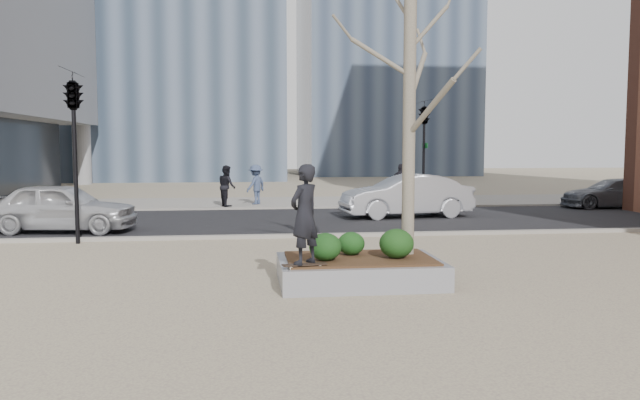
{
  "coord_description": "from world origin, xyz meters",
  "views": [
    {
      "loc": [
        -1.12,
        -11.33,
        2.55
      ],
      "look_at": [
        0.5,
        2.0,
        1.4
      ],
      "focal_mm": 35.0,
      "sensor_mm": 36.0,
      "label": 1
    }
  ],
  "objects": [
    {
      "name": "ground",
      "position": [
        0.0,
        0.0,
        0.0
      ],
      "size": [
        120.0,
        120.0,
        0.0
      ],
      "primitive_type": "plane",
      "color": "tan",
      "rests_on": "ground"
    },
    {
      "name": "pedestrian_b",
      "position": [
        -0.62,
        16.12,
        0.89
      ],
      "size": [
        1.21,
        1.28,
        1.74
      ],
      "primitive_type": "imported",
      "rotation": [
        0.0,
        0.0,
        4.03
      ],
      "color": "#3A4969",
      "rests_on": "far_sidewalk"
    },
    {
      "name": "police_car",
      "position": [
        -6.53,
        7.87,
        0.76
      ],
      "size": [
        4.5,
        2.25,
        1.47
      ],
      "primitive_type": "imported",
      "rotation": [
        0.0,
        0.0,
        1.45
      ],
      "color": "#BABABE",
      "rests_on": "street"
    },
    {
      "name": "shrub_middle",
      "position": [
        0.89,
        0.27,
        0.71
      ],
      "size": [
        0.52,
        0.52,
        0.44
      ],
      "primitive_type": "ellipsoid",
      "color": "#153F14",
      "rests_on": "planter_mulch"
    },
    {
      "name": "car_third",
      "position": [
        14.04,
        12.79,
        0.62
      ],
      "size": [
        4.27,
        2.02,
        1.2
      ],
      "primitive_type": "imported",
      "rotation": [
        0.0,
        0.0,
        4.63
      ],
      "color": "#51545C",
      "rests_on": "street"
    },
    {
      "name": "pedestrian_a",
      "position": [
        -1.86,
        15.26,
        0.9
      ],
      "size": [
        0.92,
        1.03,
        1.75
      ],
      "primitive_type": "imported",
      "rotation": [
        0.0,
        0.0,
        1.93
      ],
      "color": "black",
      "rests_on": "far_sidewalk"
    },
    {
      "name": "skateboard",
      "position": [
        -0.1,
        -0.71,
        0.49
      ],
      "size": [
        0.8,
        0.34,
        0.08
      ],
      "primitive_type": null,
      "rotation": [
        0.0,
        0.0,
        0.18
      ],
      "color": "black",
      "rests_on": "planter"
    },
    {
      "name": "skateboarder",
      "position": [
        -0.1,
        -0.71,
        1.39
      ],
      "size": [
        0.74,
        0.74,
        1.73
      ],
      "primitive_type": "imported",
      "rotation": [
        0.0,
        0.0,
        3.91
      ],
      "color": "black",
      "rests_on": "skateboard"
    },
    {
      "name": "far_sidewalk",
      "position": [
        0.0,
        17.0,
        0.01
      ],
      "size": [
        60.0,
        6.0,
        0.02
      ],
      "primitive_type": "cube",
      "color": "gray",
      "rests_on": "ground"
    },
    {
      "name": "planter_mulch",
      "position": [
        1.0,
        0.0,
        0.47
      ],
      "size": [
        2.7,
        1.7,
        0.04
      ],
      "primitive_type": "cube",
      "color": "#382314",
      "rests_on": "planter"
    },
    {
      "name": "pedestrian_c",
      "position": [
        5.71,
        15.32,
        0.91
      ],
      "size": [
        1.13,
        0.83,
        1.78
      ],
      "primitive_type": "imported",
      "rotation": [
        0.0,
        0.0,
        2.71
      ],
      "color": "black",
      "rests_on": "far_sidewalk"
    },
    {
      "name": "shrub_left",
      "position": [
        0.32,
        -0.25,
        0.74
      ],
      "size": [
        0.59,
        0.59,
        0.5
      ],
      "primitive_type": "ellipsoid",
      "color": "#103311",
      "rests_on": "planter_mulch"
    },
    {
      "name": "sycamore_tree",
      "position": [
        2.0,
        0.3,
        3.79
      ],
      "size": [
        2.8,
        2.8,
        6.6
      ],
      "primitive_type": null,
      "color": "gray",
      "rests_on": "planter_mulch"
    },
    {
      "name": "traffic_light_far",
      "position": [
        6.5,
        14.6,
        2.25
      ],
      "size": [
        0.6,
        2.48,
        4.5
      ],
      "primitive_type": null,
      "color": "black",
      "rests_on": "ground"
    },
    {
      "name": "car_silver",
      "position": [
        4.66,
        10.49,
        0.79
      ],
      "size": [
        4.82,
        2.13,
        1.54
      ],
      "primitive_type": "imported",
      "rotation": [
        0.0,
        0.0,
        4.82
      ],
      "color": "#AEAFB6",
      "rests_on": "street"
    },
    {
      "name": "traffic_light_near",
      "position": [
        -5.5,
        5.6,
        2.25
      ],
      "size": [
        0.6,
        2.48,
        4.5
      ],
      "primitive_type": null,
      "color": "black",
      "rests_on": "ground"
    },
    {
      "name": "street",
      "position": [
        0.0,
        10.0,
        0.01
      ],
      "size": [
        60.0,
        8.0,
        0.02
      ],
      "primitive_type": "cube",
      "color": "black",
      "rests_on": "ground"
    },
    {
      "name": "shrub_right",
      "position": [
        1.67,
        -0.16,
        0.76
      ],
      "size": [
        0.64,
        0.64,
        0.55
      ],
      "primitive_type": "ellipsoid",
      "color": "#193A12",
      "rests_on": "planter_mulch"
    },
    {
      "name": "planter",
      "position": [
        1.0,
        0.0,
        0.23
      ],
      "size": [
        3.0,
        2.0,
        0.45
      ],
      "primitive_type": "cube",
      "color": "gray",
      "rests_on": "ground"
    }
  ]
}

